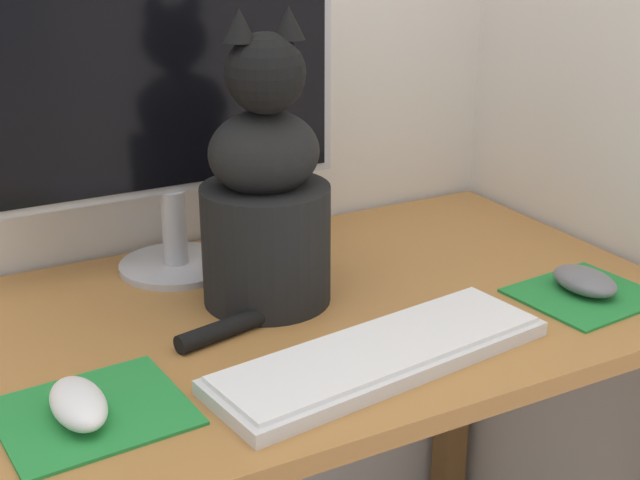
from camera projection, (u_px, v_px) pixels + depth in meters
desk at (249, 396)px, 1.21m from camera, size 1.19×0.61×0.73m
monitor at (166, 92)px, 1.23m from camera, size 0.51×0.17×0.47m
keyboard at (381, 355)px, 1.05m from camera, size 0.45×0.19×0.02m
mousepad_left at (93, 413)px, 0.95m from camera, size 0.21×0.18×0.00m
mousepad_right at (584, 295)px, 1.24m from camera, size 0.19×0.17×0.00m
computer_mouse_left at (78, 404)px, 0.93m from camera, size 0.06×0.11×0.03m
computer_mouse_right at (585, 281)px, 1.24m from camera, size 0.07×0.10×0.03m
cat at (265, 199)px, 1.17m from camera, size 0.26×0.20×0.39m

